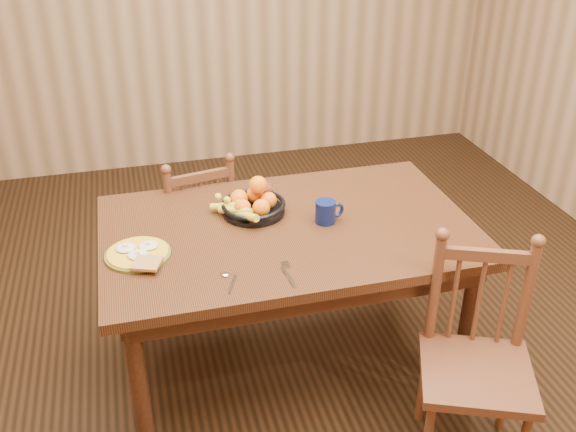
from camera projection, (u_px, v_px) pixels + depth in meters
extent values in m
cube|color=black|center=(288.00, 359.00, 3.15)|extent=(4.50, 5.00, 0.01)
cube|color=black|center=(288.00, 231.00, 2.79)|extent=(1.60, 1.00, 0.04)
cube|color=black|center=(266.00, 202.00, 3.18)|extent=(1.40, 0.04, 0.10)
cube|color=black|center=(316.00, 300.00, 2.47)|extent=(1.40, 0.04, 0.10)
cube|color=black|center=(437.00, 224.00, 2.99)|extent=(0.04, 0.84, 0.10)
cube|color=black|center=(121.00, 268.00, 2.67)|extent=(0.04, 0.84, 0.10)
cylinder|color=black|center=(140.00, 388.00, 2.48)|extent=(0.07, 0.07, 0.70)
cylinder|color=black|center=(466.00, 329.00, 2.79)|extent=(0.07, 0.07, 0.70)
cylinder|color=black|center=(130.00, 275.00, 3.16)|extent=(0.07, 0.07, 0.70)
cylinder|color=black|center=(394.00, 238.00, 3.47)|extent=(0.07, 0.07, 0.70)
cube|color=#542D19|center=(194.00, 231.00, 3.44)|extent=(0.46, 0.44, 0.04)
cylinder|color=#542D19|center=(215.00, 244.00, 3.72)|extent=(0.03, 0.03, 0.38)
cylinder|color=#542D19|center=(161.00, 257.00, 3.60)|extent=(0.03, 0.03, 0.38)
cylinder|color=#542D19|center=(234.00, 270.00, 3.48)|extent=(0.03, 0.03, 0.38)
cylinder|color=#542D19|center=(177.00, 285.00, 3.36)|extent=(0.03, 0.03, 0.38)
cylinder|color=#542D19|center=(232.00, 200.00, 3.25)|extent=(0.04, 0.04, 0.46)
cylinder|color=#542D19|center=(170.00, 213.00, 3.13)|extent=(0.04, 0.04, 0.46)
cylinder|color=#542D19|center=(202.00, 214.00, 3.21)|extent=(0.02, 0.02, 0.36)
cube|color=#542D19|center=(199.00, 177.00, 3.11)|extent=(0.32, 0.09, 0.04)
cube|color=#542D19|center=(477.00, 374.00, 2.44)|extent=(0.54, 0.53, 0.04)
cylinder|color=#542D19|center=(423.00, 383.00, 2.71)|extent=(0.03, 0.03, 0.41)
cylinder|color=#542D19|center=(507.00, 391.00, 2.67)|extent=(0.03, 0.03, 0.41)
cylinder|color=#542D19|center=(435.00, 289.00, 2.50)|extent=(0.04, 0.04, 0.50)
cylinder|color=#542D19|center=(526.00, 296.00, 2.46)|extent=(0.04, 0.04, 0.50)
cylinder|color=#542D19|center=(478.00, 303.00, 2.50)|extent=(0.02, 0.02, 0.38)
cube|color=#542D19|center=(487.00, 255.00, 2.39)|extent=(0.33, 0.16, 0.05)
cylinder|color=#59601E|center=(138.00, 254.00, 2.57)|extent=(0.26, 0.26, 0.01)
cylinder|color=gold|center=(138.00, 253.00, 2.57)|extent=(0.24, 0.24, 0.01)
ellipsoid|color=silver|center=(126.00, 248.00, 2.58)|extent=(0.08, 0.08, 0.01)
cube|color=#F2E08C|center=(125.00, 245.00, 2.58)|extent=(0.02, 0.02, 0.01)
ellipsoid|color=silver|center=(148.00, 245.00, 2.60)|extent=(0.08, 0.08, 0.01)
cube|color=#F2E08C|center=(148.00, 243.00, 2.59)|extent=(0.02, 0.02, 0.01)
ellipsoid|color=silver|center=(138.00, 254.00, 2.54)|extent=(0.08, 0.08, 0.01)
cube|color=#F2E08C|center=(138.00, 252.00, 2.53)|extent=(0.02, 0.02, 0.01)
cube|color=brown|center=(147.00, 263.00, 2.48)|extent=(0.13, 0.13, 0.01)
cube|color=silver|center=(288.00, 277.00, 2.44)|extent=(0.03, 0.15, 0.00)
cube|color=silver|center=(286.00, 264.00, 2.51)|extent=(0.03, 0.05, 0.00)
cube|color=silver|center=(232.00, 284.00, 2.40)|extent=(0.05, 0.11, 0.00)
ellipsoid|color=silver|center=(225.00, 273.00, 2.46)|extent=(0.03, 0.04, 0.01)
cylinder|color=#0B143D|center=(325.00, 212.00, 2.79)|extent=(0.09, 0.09, 0.10)
torus|color=#0B143D|center=(337.00, 210.00, 2.80)|extent=(0.07, 0.03, 0.07)
cylinder|color=black|center=(326.00, 203.00, 2.77)|extent=(0.08, 0.08, 0.00)
cylinder|color=silver|center=(266.00, 194.00, 2.95)|extent=(0.06, 0.06, 0.09)
cylinder|color=maroon|center=(266.00, 196.00, 2.95)|extent=(0.05, 0.05, 0.07)
cylinder|color=black|center=(254.00, 211.00, 2.88)|extent=(0.28, 0.28, 0.02)
torus|color=black|center=(253.00, 204.00, 2.86)|extent=(0.29, 0.29, 0.02)
cylinder|color=black|center=(254.00, 213.00, 2.89)|extent=(0.10, 0.10, 0.01)
sphere|color=orange|center=(269.00, 200.00, 2.87)|extent=(0.07, 0.07, 0.07)
sphere|color=orange|center=(255.00, 194.00, 2.92)|extent=(0.08, 0.08, 0.08)
sphere|color=orange|center=(239.00, 198.00, 2.88)|extent=(0.08, 0.08, 0.08)
sphere|color=orange|center=(243.00, 208.00, 2.81)|extent=(0.07, 0.07, 0.07)
sphere|color=orange|center=(261.00, 208.00, 2.81)|extent=(0.08, 0.08, 0.08)
sphere|color=orange|center=(258.00, 185.00, 2.86)|extent=(0.08, 0.08, 0.08)
cylinder|color=yellow|center=(235.00, 211.00, 2.81)|extent=(0.10, 0.17, 0.07)
cylinder|color=yellow|center=(229.00, 206.00, 2.85)|extent=(0.14, 0.15, 0.07)
cylinder|color=yellow|center=(244.00, 215.00, 2.77)|extent=(0.06, 0.18, 0.07)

